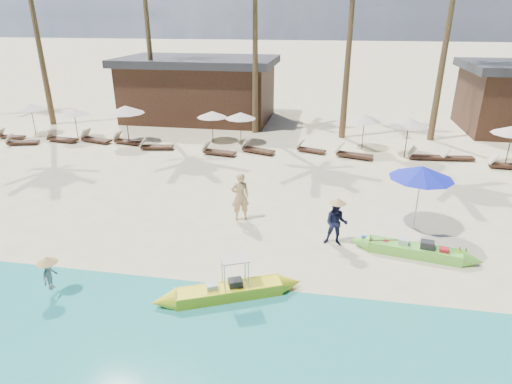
% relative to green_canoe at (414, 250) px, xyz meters
% --- Properties ---
extents(ground, '(240.00, 240.00, 0.00)m').
position_rel_green_canoe_xyz_m(ground, '(-4.25, -0.09, -0.19)').
color(ground, beige).
rests_on(ground, ground).
extents(wet_sand_strip, '(240.00, 4.50, 0.01)m').
position_rel_green_canoe_xyz_m(wet_sand_strip, '(-4.25, -5.09, -0.19)').
color(wet_sand_strip, tan).
rests_on(wet_sand_strip, ground).
extents(green_canoe, '(4.45, 1.07, 0.57)m').
position_rel_green_canoe_xyz_m(green_canoe, '(0.00, 0.00, 0.00)').
color(green_canoe, '#6BCC3E').
rests_on(green_canoe, ground).
extents(yellow_canoe, '(4.29, 2.13, 1.19)m').
position_rel_green_canoe_xyz_m(yellow_canoe, '(-5.26, -3.13, 0.00)').
color(yellow_canoe, yellow).
rests_on(yellow_canoe, ground).
extents(tourist, '(0.79, 0.68, 1.84)m').
position_rel_green_canoe_xyz_m(tourist, '(-5.94, 1.59, 0.73)').
color(tourist, tan).
rests_on(tourist, ground).
extents(vendor_green, '(0.80, 0.65, 1.55)m').
position_rel_green_canoe_xyz_m(vendor_green, '(-2.47, 0.30, 0.58)').
color(vendor_green, '#131735').
rests_on(vendor_green, ground).
extents(vendor_yellow, '(0.35, 0.58, 0.87)m').
position_rel_green_canoe_xyz_m(vendor_yellow, '(-10.02, -3.81, 0.43)').
color(vendor_yellow, gray).
rests_on(vendor_yellow, ground).
extents(blue_umbrella, '(2.17, 2.17, 2.33)m').
position_rel_green_canoe_xyz_m(blue_umbrella, '(0.30, 1.99, 1.92)').
color(blue_umbrella, '#99999E').
rests_on(blue_umbrella, ground).
extents(resort_parasol_1, '(1.90, 1.90, 1.96)m').
position_rel_green_canoe_xyz_m(resort_parasol_1, '(-21.27, 11.26, 1.57)').
color(resort_parasol_1, '#3D2319').
rests_on(resort_parasol_1, ground).
extents(lounger_1_left, '(1.63, 0.52, 0.55)m').
position_rel_green_canoe_xyz_m(lounger_1_left, '(-22.15, 10.06, -0.01)').
color(lounger_1_left, '#3D2319').
rests_on(lounger_1_left, ground).
extents(lounger_1_right, '(1.85, 1.01, 0.60)m').
position_rel_green_canoe_xyz_m(lounger_1_right, '(-20.60, 8.98, 0.01)').
color(lounger_1_right, '#3D2319').
rests_on(lounger_1_right, ground).
extents(resort_parasol_2, '(1.80, 1.80, 1.86)m').
position_rel_green_canoe_xyz_m(resort_parasol_2, '(-18.07, 10.80, 1.48)').
color(resort_parasol_2, '#3D2319').
rests_on(resort_parasol_2, ground).
extents(lounger_2_left, '(2.00, 0.85, 0.66)m').
position_rel_green_canoe_xyz_m(lounger_2_left, '(-18.70, 9.97, 0.03)').
color(lounger_2_left, '#3D2319').
rests_on(lounger_2_left, ground).
extents(resort_parasol_3, '(2.16, 2.16, 2.23)m').
position_rel_green_canoe_xyz_m(resort_parasol_3, '(-14.52, 10.38, 1.82)').
color(resort_parasol_3, '#3D2319').
rests_on(resort_parasol_3, ground).
extents(lounger_3_left, '(2.03, 1.03, 0.66)m').
position_rel_green_canoe_xyz_m(lounger_3_left, '(-16.62, 10.23, 0.03)').
color(lounger_3_left, '#3D2319').
rests_on(lounger_3_left, ground).
extents(lounger_3_right, '(1.91, 0.91, 0.62)m').
position_rel_green_canoe_xyz_m(lounger_3_right, '(-14.58, 10.22, 0.02)').
color(lounger_3_right, '#3D2319').
rests_on(lounger_3_right, ground).
extents(resort_parasol_4, '(1.78, 1.78, 1.84)m').
position_rel_green_canoe_xyz_m(resort_parasol_4, '(-9.71, 11.56, 1.46)').
color(resort_parasol_4, '#3D2319').
rests_on(resort_parasol_4, ground).
extents(lounger_4_left, '(1.93, 0.87, 0.63)m').
position_rel_green_canoe_xyz_m(lounger_4_left, '(-12.53, 9.44, 0.02)').
color(lounger_4_left, '#3D2319').
rests_on(lounger_4_left, ground).
extents(lounger_4_right, '(1.94, 0.90, 0.63)m').
position_rel_green_canoe_xyz_m(lounger_4_right, '(-8.80, 9.11, 0.02)').
color(lounger_4_right, '#3D2319').
rests_on(lounger_4_right, ground).
extents(resort_parasol_5, '(1.79, 1.79, 1.84)m').
position_rel_green_canoe_xyz_m(resort_parasol_5, '(-7.99, 11.49, 1.47)').
color(resort_parasol_5, '#3D2319').
rests_on(resort_parasol_5, ground).
extents(lounger_5_left, '(1.98, 1.18, 0.64)m').
position_rel_green_canoe_xyz_m(lounger_5_left, '(-6.78, 9.83, 0.02)').
color(lounger_5_left, '#3D2319').
rests_on(lounger_5_left, ground).
extents(resort_parasol_6, '(1.92, 1.92, 1.97)m').
position_rel_green_canoe_xyz_m(resort_parasol_6, '(-1.02, 11.59, 1.59)').
color(resort_parasol_6, '#3D2319').
rests_on(resort_parasol_6, ground).
extents(lounger_6_left, '(1.71, 1.02, 0.56)m').
position_rel_green_canoe_xyz_m(lounger_6_left, '(-3.90, 10.45, -0.01)').
color(lounger_6_left, '#3D2319').
rests_on(lounger_6_left, ground).
extents(lounger_6_right, '(2.05, 1.13, 0.67)m').
position_rel_green_canoe_xyz_m(lounger_6_right, '(-1.63, 9.85, 0.03)').
color(lounger_6_right, '#3D2319').
rests_on(lounger_6_right, ground).
extents(resort_parasol_7, '(2.05, 2.05, 2.11)m').
position_rel_green_canoe_xyz_m(resort_parasol_7, '(1.15, 10.45, 1.71)').
color(resort_parasol_7, '#3D2319').
rests_on(resort_parasol_7, ground).
extents(lounger_7_left, '(1.77, 0.60, 0.59)m').
position_rel_green_canoe_xyz_m(lounger_7_left, '(2.05, 10.20, 0.01)').
color(lounger_7_left, '#3D2319').
rests_on(lounger_7_left, ground).
extents(lounger_7_right, '(1.73, 0.73, 0.57)m').
position_rel_green_canoe_xyz_m(lounger_7_right, '(3.70, 10.32, -0.00)').
color(lounger_7_right, '#3D2319').
rests_on(lounger_7_right, ground).
extents(lounger_8_left, '(1.88, 0.70, 0.63)m').
position_rel_green_canoe_xyz_m(lounger_8_left, '(5.82, 9.40, 0.02)').
color(lounger_8_left, '#3D2319').
rests_on(lounger_8_left, ground).
extents(pavilion_west, '(10.80, 6.60, 4.30)m').
position_rel_green_canoe_xyz_m(pavilion_west, '(-12.25, 17.41, 2.00)').
color(pavilion_west, '#3D2319').
rests_on(pavilion_west, ground).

